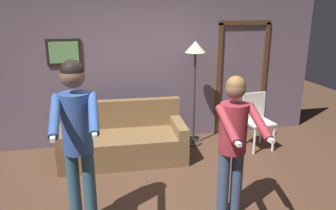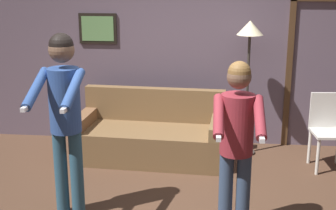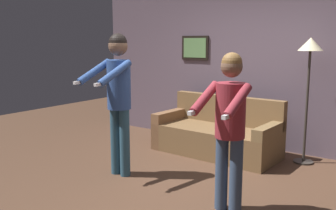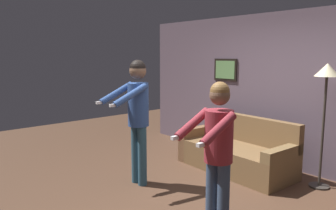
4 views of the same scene
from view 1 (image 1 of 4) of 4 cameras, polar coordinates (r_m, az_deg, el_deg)
name	(u,v)px [view 1 (image 1 of 4)]	position (r m, az deg, el deg)	size (l,w,h in m)	color
ground_plane	(169,204)	(4.16, 0.21, -16.85)	(12.00, 12.00, 0.00)	#4D3324
back_wall_assembly	(142,68)	(5.65, -4.58, 6.44)	(6.40, 0.10, 2.60)	#645362
couch	(123,142)	(5.20, -7.78, -6.36)	(1.94, 0.95, 0.87)	brown
torchiere_lamp	(195,59)	(5.40, 4.75, 7.95)	(0.34, 0.34, 1.78)	#332D28
person_standing_left	(77,130)	(3.40, -15.57, -4.15)	(0.43, 0.73, 1.82)	#2C536A
person_standing_right	(234,136)	(3.60, 11.35, -5.24)	(0.44, 0.66, 1.62)	#344763
dining_chair_distant	(256,117)	(5.69, 15.12, -2.06)	(0.46, 0.46, 0.93)	silver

